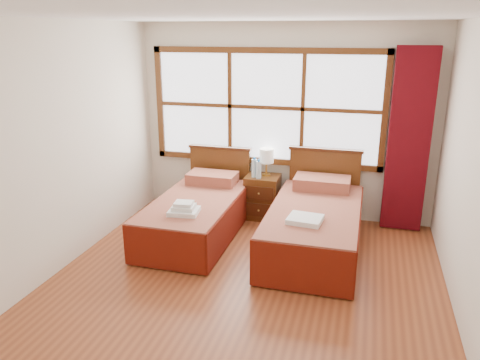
# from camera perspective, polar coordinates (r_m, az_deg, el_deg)

# --- Properties ---
(floor) EXTENTS (4.50, 4.50, 0.00)m
(floor) POSITION_cam_1_polar(r_m,az_deg,el_deg) (4.77, -0.06, -13.55)
(floor) COLOR brown
(floor) RESTS_ON ground
(ceiling) EXTENTS (4.50, 4.50, 0.00)m
(ceiling) POSITION_cam_1_polar(r_m,az_deg,el_deg) (4.08, -0.07, 19.42)
(ceiling) COLOR white
(ceiling) RESTS_ON wall_back
(wall_back) EXTENTS (4.00, 0.00, 4.00)m
(wall_back) POSITION_cam_1_polar(r_m,az_deg,el_deg) (6.39, 5.42, 7.00)
(wall_back) COLOR silver
(wall_back) RESTS_ON floor
(wall_left) EXTENTS (0.00, 4.50, 4.50)m
(wall_left) POSITION_cam_1_polar(r_m,az_deg,el_deg) (5.14, -22.10, 3.15)
(wall_left) COLOR silver
(wall_left) RESTS_ON floor
(wall_right) EXTENTS (0.00, 4.50, 4.50)m
(wall_right) POSITION_cam_1_polar(r_m,az_deg,el_deg) (4.20, 27.22, -0.59)
(wall_right) COLOR silver
(wall_right) RESTS_ON floor
(window) EXTENTS (3.16, 0.06, 1.56)m
(window) POSITION_cam_1_polar(r_m,az_deg,el_deg) (6.36, 3.17, 8.84)
(window) COLOR white
(window) RESTS_ON wall_back
(curtain) EXTENTS (0.50, 0.16, 2.30)m
(curtain) POSITION_cam_1_polar(r_m,az_deg,el_deg) (6.20, 19.88, 4.47)
(curtain) COLOR #5E0911
(curtain) RESTS_ON wall_back
(bed_left) EXTENTS (0.97, 1.99, 0.94)m
(bed_left) POSITION_cam_1_polar(r_m,az_deg,el_deg) (5.92, -5.23, -4.10)
(bed_left) COLOR #431F0D
(bed_left) RESTS_ON floor
(bed_right) EXTENTS (1.04, 2.06, 1.00)m
(bed_right) POSITION_cam_1_polar(r_m,az_deg,el_deg) (5.59, 9.10, -5.38)
(bed_right) COLOR #431F0D
(bed_right) RESTS_ON floor
(nightstand) EXTENTS (0.45, 0.44, 0.60)m
(nightstand) POSITION_cam_1_polar(r_m,az_deg,el_deg) (6.45, 2.74, -2.05)
(nightstand) COLOR #582F13
(nightstand) RESTS_ON floor
(towels_left) EXTENTS (0.36, 0.33, 0.14)m
(towels_left) POSITION_cam_1_polar(r_m,az_deg,el_deg) (5.34, -6.85, -3.52)
(towels_left) COLOR white
(towels_left) RESTS_ON bed_left
(towels_right) EXTENTS (0.38, 0.34, 0.06)m
(towels_right) POSITION_cam_1_polar(r_m,az_deg,el_deg) (5.04, 7.93, -4.77)
(towels_right) COLOR white
(towels_right) RESTS_ON bed_right
(lamp) EXTENTS (0.19, 0.19, 0.37)m
(lamp) POSITION_cam_1_polar(r_m,az_deg,el_deg) (6.32, 3.26, 2.86)
(lamp) COLOR gold
(lamp) RESTS_ON nightstand
(bottle_near) EXTENTS (0.07, 0.07, 0.28)m
(bottle_near) POSITION_cam_1_polar(r_m,az_deg,el_deg) (6.28, 1.76, 1.49)
(bottle_near) COLOR silver
(bottle_near) RESTS_ON nightstand
(bottle_far) EXTENTS (0.07, 0.07, 0.26)m
(bottle_far) POSITION_cam_1_polar(r_m,az_deg,el_deg) (6.23, 2.29, 1.29)
(bottle_far) COLOR silver
(bottle_far) RESTS_ON nightstand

